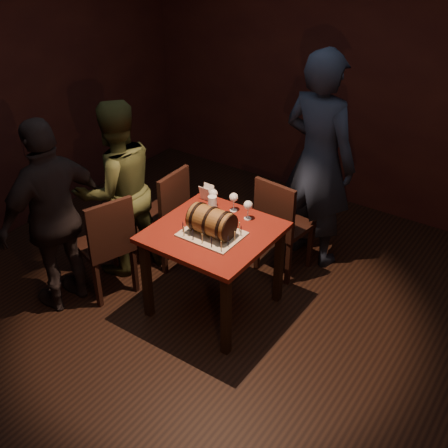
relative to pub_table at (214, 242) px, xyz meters
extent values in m
plane|color=black|center=(0.12, -0.20, -0.64)|extent=(5.00, 5.00, 0.00)
cube|color=black|center=(0.12, 2.30, 0.76)|extent=(5.00, 0.04, 2.80)
cube|color=#4F110D|center=(0.00, 0.00, 0.09)|extent=(0.90, 0.90, 0.04)
cube|color=black|center=(-0.38, -0.38, -0.29)|extent=(0.06, 0.06, 0.71)
cube|color=black|center=(0.38, -0.38, -0.29)|extent=(0.06, 0.06, 0.71)
cube|color=black|center=(-0.38, 0.38, -0.29)|extent=(0.06, 0.06, 0.71)
cube|color=black|center=(0.38, 0.38, -0.29)|extent=(0.06, 0.06, 0.71)
cube|color=#A99E88|center=(0.03, -0.06, 0.12)|extent=(0.45, 0.35, 0.01)
cylinder|color=brown|center=(0.03, -0.06, 0.23)|extent=(0.32, 0.21, 0.21)
cylinder|color=black|center=(-0.09, -0.06, 0.23)|extent=(0.02, 0.23, 0.23)
cylinder|color=black|center=(0.03, -0.06, 0.23)|extent=(0.02, 0.23, 0.23)
cylinder|color=black|center=(0.15, -0.06, 0.23)|extent=(0.02, 0.23, 0.23)
cylinder|color=black|center=(-0.14, -0.06, 0.23)|extent=(0.01, 0.21, 0.21)
cylinder|color=black|center=(0.19, -0.06, 0.23)|extent=(0.01, 0.21, 0.21)
cylinder|color=black|center=(-0.16, -0.06, 0.23)|extent=(0.04, 0.02, 0.02)
sphere|color=black|center=(-0.18, -0.06, 0.23)|extent=(0.03, 0.03, 0.03)
cylinder|color=#DCD084|center=(-0.12, -0.20, 0.16)|extent=(0.01, 0.01, 0.08)
cylinder|color=black|center=(-0.12, -0.20, 0.21)|extent=(0.00, 0.00, 0.01)
cylinder|color=black|center=(-0.04, -0.20, 0.16)|extent=(0.01, 0.01, 0.08)
cylinder|color=black|center=(-0.04, -0.20, 0.21)|extent=(0.00, 0.00, 0.01)
cylinder|color=#DCD084|center=(0.05, -0.20, 0.16)|extent=(0.01, 0.01, 0.08)
cylinder|color=black|center=(0.05, -0.20, 0.21)|extent=(0.00, 0.00, 0.01)
cylinder|color=black|center=(0.13, -0.20, 0.16)|extent=(0.01, 0.01, 0.08)
cylinder|color=black|center=(0.13, -0.20, 0.21)|extent=(0.00, 0.00, 0.01)
cylinder|color=#DCD084|center=(0.22, -0.20, 0.16)|extent=(0.01, 0.01, 0.08)
cylinder|color=black|center=(0.22, -0.20, 0.21)|extent=(0.00, 0.00, 0.01)
cylinder|color=black|center=(0.22, -0.13, 0.16)|extent=(0.01, 0.01, 0.08)
cylinder|color=black|center=(0.22, -0.13, 0.21)|extent=(0.00, 0.00, 0.01)
cylinder|color=#DCD084|center=(0.22, -0.04, 0.16)|extent=(0.01, 0.01, 0.08)
cylinder|color=black|center=(0.22, -0.04, 0.21)|extent=(0.00, 0.00, 0.01)
cylinder|color=black|center=(0.22, 0.04, 0.16)|extent=(0.01, 0.01, 0.08)
cylinder|color=black|center=(0.22, 0.04, 0.21)|extent=(0.00, 0.00, 0.01)
cylinder|color=#DCD084|center=(0.18, 0.09, 0.16)|extent=(0.01, 0.01, 0.08)
cylinder|color=black|center=(0.18, 0.09, 0.21)|extent=(0.00, 0.00, 0.01)
cylinder|color=black|center=(0.10, 0.09, 0.16)|extent=(0.01, 0.01, 0.08)
cylinder|color=black|center=(0.10, 0.09, 0.21)|extent=(0.00, 0.00, 0.01)
cylinder|color=#DCD084|center=(0.01, 0.09, 0.16)|extent=(0.01, 0.01, 0.08)
cylinder|color=black|center=(0.01, 0.09, 0.21)|extent=(0.00, 0.00, 0.01)
cylinder|color=black|center=(-0.07, 0.09, 0.16)|extent=(0.01, 0.01, 0.08)
cylinder|color=black|center=(-0.07, 0.09, 0.21)|extent=(0.00, 0.00, 0.01)
cylinder|color=#DCD084|center=(-0.16, 0.09, 0.16)|extent=(0.01, 0.01, 0.08)
cylinder|color=black|center=(-0.16, 0.09, 0.21)|extent=(0.00, 0.00, 0.01)
cylinder|color=black|center=(-0.17, 0.01, 0.16)|extent=(0.01, 0.01, 0.08)
cylinder|color=black|center=(-0.17, 0.01, 0.21)|extent=(0.00, 0.00, 0.01)
cylinder|color=#DCD084|center=(-0.17, -0.08, 0.16)|extent=(0.01, 0.01, 0.08)
cylinder|color=black|center=(-0.17, -0.08, 0.21)|extent=(0.00, 0.00, 0.01)
cylinder|color=black|center=(-0.17, -0.16, 0.16)|extent=(0.01, 0.01, 0.08)
cylinder|color=black|center=(-0.17, -0.16, 0.21)|extent=(0.00, 0.00, 0.01)
cylinder|color=silver|center=(-0.21, 0.29, 0.11)|extent=(0.06, 0.06, 0.01)
cylinder|color=silver|center=(-0.21, 0.29, 0.16)|extent=(0.01, 0.01, 0.09)
sphere|color=silver|center=(-0.21, 0.29, 0.23)|extent=(0.07, 0.07, 0.07)
sphere|color=#591114|center=(-0.21, 0.29, 0.23)|extent=(0.05, 0.05, 0.05)
cylinder|color=silver|center=(-0.04, 0.34, 0.11)|extent=(0.06, 0.06, 0.01)
cylinder|color=silver|center=(-0.04, 0.34, 0.16)|extent=(0.01, 0.01, 0.09)
sphere|color=silver|center=(-0.04, 0.34, 0.23)|extent=(0.07, 0.07, 0.07)
cylinder|color=silver|center=(0.12, 0.29, 0.11)|extent=(0.06, 0.06, 0.01)
cylinder|color=silver|center=(0.12, 0.29, 0.16)|extent=(0.01, 0.01, 0.09)
sphere|color=silver|center=(0.12, 0.29, 0.23)|extent=(0.07, 0.07, 0.07)
sphere|color=#BF594C|center=(0.12, 0.29, 0.23)|extent=(0.05, 0.05, 0.05)
cylinder|color=silver|center=(-0.16, 0.21, 0.18)|extent=(0.07, 0.07, 0.15)
cylinder|color=#9E5414|center=(-0.16, 0.21, 0.17)|extent=(0.06, 0.06, 0.11)
cylinder|color=white|center=(-0.16, 0.21, 0.23)|extent=(0.06, 0.06, 0.02)
cube|color=black|center=(0.19, 0.81, -0.19)|extent=(0.44, 0.44, 0.04)
cube|color=black|center=(0.38, 0.96, -0.43)|extent=(0.04, 0.04, 0.43)
cube|color=black|center=(0.04, 1.00, -0.43)|extent=(0.04, 0.04, 0.43)
cube|color=black|center=(0.34, 0.62, -0.43)|extent=(0.04, 0.04, 0.43)
cube|color=black|center=(0.00, 0.66, -0.43)|extent=(0.04, 0.04, 0.43)
cube|color=black|center=(0.17, 0.63, 0.06)|extent=(0.40, 0.08, 0.46)
cube|color=black|center=(-0.82, 0.30, -0.19)|extent=(0.41, 0.41, 0.04)
cube|color=black|center=(-0.99, 0.46, -0.43)|extent=(0.04, 0.04, 0.43)
cube|color=black|center=(-0.98, 0.12, -0.43)|extent=(0.04, 0.04, 0.43)
cube|color=black|center=(-0.65, 0.47, -0.43)|extent=(0.04, 0.04, 0.43)
cube|color=black|center=(-0.64, 0.13, -0.43)|extent=(0.04, 0.04, 0.43)
cube|color=black|center=(-0.64, 0.30, 0.06)|extent=(0.05, 0.40, 0.46)
cube|color=black|center=(-0.90, -0.32, -0.19)|extent=(0.51, 0.51, 0.04)
cube|color=black|center=(-1.00, -0.10, -0.43)|extent=(0.04, 0.04, 0.43)
cube|color=black|center=(-1.11, -0.43, -0.43)|extent=(0.04, 0.04, 0.43)
cube|color=black|center=(-0.68, -0.21, -0.43)|extent=(0.04, 0.04, 0.43)
cube|color=black|center=(-0.79, -0.54, -0.43)|extent=(0.04, 0.04, 0.43)
cube|color=black|center=(-0.72, -0.38, 0.06)|extent=(0.17, 0.39, 0.46)
imported|color=#192032|center=(0.30, 1.14, 0.33)|extent=(0.78, 0.58, 1.95)
imported|color=#373D1E|center=(-1.02, 0.01, 0.15)|extent=(0.83, 0.93, 1.58)
imported|color=black|center=(-1.07, -0.62, 0.17)|extent=(0.49, 0.98, 1.62)
camera|label=1|loc=(2.14, -2.94, 2.40)|focal=45.00mm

